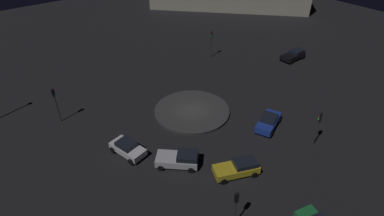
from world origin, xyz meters
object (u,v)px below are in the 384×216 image
object	(u,v)px
traffic_light_northwest	(55,99)
car_blue	(268,122)
car_black	(294,55)
traffic_light_southeast	(319,123)
car_yellow	(238,168)
car_white	(128,148)
traffic_light_northeast	(211,39)
traffic_light_southwest	(236,203)
car_silver	(179,159)

from	to	relation	value
traffic_light_northwest	car_blue	bearing A→B (deg)	-9.71
car_black	traffic_light_southeast	size ratio (longest dim) A/B	1.03
car_yellow	car_blue	size ratio (longest dim) A/B	1.01
car_black	car_white	distance (m)	31.75
car_blue	traffic_light_northeast	size ratio (longest dim) A/B	1.05
car_blue	traffic_light_northeast	distance (m)	19.54
car_yellow	traffic_light_southeast	xyz separation A→B (m)	(9.32, -1.97, 2.11)
car_black	traffic_light_northwest	world-z (taller)	traffic_light_northwest
car_blue	traffic_light_southeast	world-z (taller)	traffic_light_southeast
traffic_light_southwest	car_white	bearing A→B (deg)	37.81
car_silver	traffic_light_southeast	xyz separation A→B (m)	(12.95, -6.34, 2.10)
traffic_light_southeast	traffic_light_northeast	xyz separation A→B (m)	(5.59, 23.03, 0.18)
car_yellow	car_black	bearing A→B (deg)	-131.26
traffic_light_southeast	traffic_light_southwest	xyz separation A→B (m)	(-13.57, -1.82, -0.14)
car_black	traffic_light_northwest	xyz separation A→B (m)	(-35.06, 6.50, 2.33)
car_silver	car_blue	distance (m)	11.55
traffic_light_northwest	car_white	bearing A→B (deg)	-39.29
car_white	car_yellow	bearing A→B (deg)	-156.17
car_silver	traffic_light_northwest	xyz separation A→B (m)	(-6.70, 14.34, 2.31)
car_black	traffic_light_southwest	distance (m)	33.16
car_yellow	traffic_light_northwest	distance (m)	21.49
car_silver	traffic_light_southeast	world-z (taller)	traffic_light_southeast
car_black	traffic_light_southwest	xyz separation A→B (m)	(-28.98, -15.99, 1.98)
car_yellow	car_silver	size ratio (longest dim) A/B	1.08
car_white	traffic_light_southwest	bearing A→B (deg)	177.81
car_black	car_silver	world-z (taller)	car_silver
car_silver	traffic_light_southeast	bearing A→B (deg)	-162.69
car_black	car_silver	xyz separation A→B (m)	(-28.37, -7.84, 0.02)
traffic_light_southeast	traffic_light_northeast	size ratio (longest dim) A/B	0.94
car_yellow	traffic_light_northeast	size ratio (longest dim) A/B	1.06
traffic_light_northwest	traffic_light_southeast	bearing A→B (deg)	-15.31
traffic_light_southwest	traffic_light_northwest	bearing A→B (deg)	41.39
car_silver	car_yellow	bearing A→B (deg)	173.06
traffic_light_northeast	car_black	bearing A→B (deg)	97.20
car_blue	traffic_light_southeast	size ratio (longest dim) A/B	1.12
car_white	traffic_light_northeast	bearing A→B (deg)	-74.48
traffic_light_northwest	traffic_light_southwest	distance (m)	23.30
traffic_light_northwest	traffic_light_northeast	world-z (taller)	traffic_light_northwest
car_black	traffic_light_northeast	xyz separation A→B (m)	(-9.83, 8.85, 2.29)
car_blue	traffic_light_northeast	world-z (taller)	traffic_light_northeast
traffic_light_northeast	car_white	bearing A→B (deg)	-11.52
car_white	car_blue	xyz separation A→B (m)	(14.67, -5.89, -0.01)
traffic_light_southwest	car_black	bearing A→B (deg)	-34.84
car_white	traffic_light_northeast	distance (m)	25.03
car_white	traffic_light_northwest	size ratio (longest dim) A/B	0.95
car_blue	traffic_light_southeast	xyz separation A→B (m)	(1.48, -4.96, 2.11)
car_black	traffic_light_southeast	world-z (taller)	traffic_light_southeast
car_black	traffic_light_southeast	xyz separation A→B (m)	(-15.42, -14.18, 2.11)
car_yellow	car_white	distance (m)	11.20
car_yellow	car_silver	distance (m)	5.68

